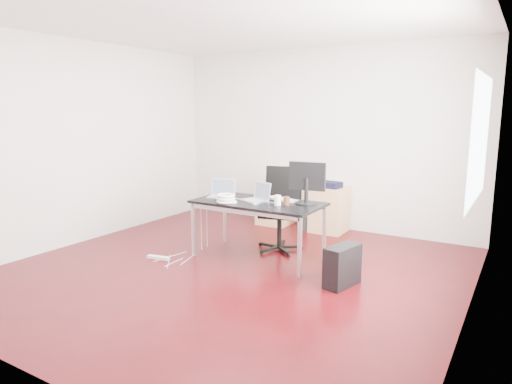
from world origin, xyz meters
The scene contains 18 objects.
room_shell centered at (0.04, 0.00, 1.40)m, with size 5.00×5.00×5.00m.
desk centered at (0.02, 0.56, 0.68)m, with size 1.60×0.80×0.73m.
office_chair centered at (0.07, 1.08, 0.61)m, with size 0.59×0.61×1.08m.
filing_cabinet_left centered at (-0.64, 2.23, 0.35)m, with size 0.50×0.50×0.70m, color tan.
filing_cabinet_right centered at (0.30, 2.23, 0.35)m, with size 0.50×0.50×0.70m, color tan.
pc_tower centered at (1.27, 0.23, 0.22)m, with size 0.20×0.45×0.44m, color black.
wastebasket centered at (0.01, 2.12, 0.14)m, with size 0.24×0.24×0.28m, color black.
power_strip centered at (-1.03, -0.13, 0.02)m, with size 0.30×0.06×0.04m, color white.
laptop_left centered at (-0.54, 0.57, 0.79)m, with size 0.40×0.35×0.23m.
laptop_right centered at (-0.01, 0.59, 0.79)m, with size 0.41×0.37×0.23m.
monitor centered at (0.60, 0.73, 1.01)m, with size 0.45×0.26×0.51m.
keyboard centered at (0.24, 0.80, 0.74)m, with size 0.44×0.14×0.02m, color white.
cup_white centered at (0.34, 0.49, 0.79)m, with size 0.08×0.08×0.12m, color white.
cup_brown centered at (0.42, 0.55, 0.78)m, with size 0.08×0.08×0.10m, color #50281B.
cable_coil centered at (-0.28, 0.29, 0.78)m, with size 0.24×0.24×0.11m.
power_adapter centered at (-0.19, 0.32, 0.74)m, with size 0.07×0.07×0.03m, color white.
speaker centered at (-0.69, 2.18, 0.79)m, with size 0.09×0.08×0.18m, color #9E9E9E.
navy_garment centered at (0.34, 2.15, 0.74)m, with size 0.30×0.24×0.09m, color black.
Camera 1 is at (2.87, -4.20, 1.85)m, focal length 32.00 mm.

